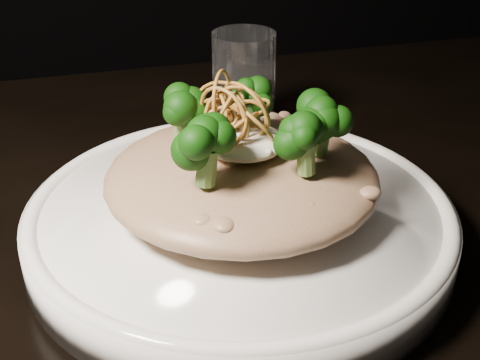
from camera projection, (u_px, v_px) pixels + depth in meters
name	position (u px, v px, depth m)	size (l,w,h in m)	color
table	(171.00, 321.00, 0.56)	(1.10, 0.80, 0.75)	black
plate	(240.00, 224.00, 0.51)	(0.32, 0.32, 0.03)	white
risotto	(242.00, 177.00, 0.49)	(0.20, 0.20, 0.04)	brown
broccoli	(244.00, 114.00, 0.46)	(0.16, 0.16, 0.06)	black
cheese	(244.00, 142.00, 0.47)	(0.06, 0.06, 0.02)	white
shallots	(235.00, 106.00, 0.46)	(0.06, 0.06, 0.04)	brown
drinking_glass	(244.00, 87.00, 0.66)	(0.06, 0.06, 0.11)	silver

